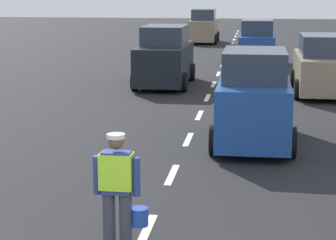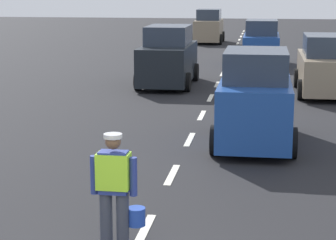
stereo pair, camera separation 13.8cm
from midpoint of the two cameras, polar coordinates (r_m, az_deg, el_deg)
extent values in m
plane|color=black|center=(27.59, 5.07, 4.19)|extent=(96.00, 96.00, 0.00)
cube|color=silver|center=(9.85, -1.75, -9.90)|extent=(0.14, 1.40, 0.01)
cube|color=silver|center=(12.65, 0.68, -4.91)|extent=(0.14, 1.40, 0.01)
cube|color=silver|center=(15.53, 2.21, -1.75)|extent=(0.14, 1.40, 0.01)
cube|color=silver|center=(18.44, 3.25, 0.42)|extent=(0.14, 1.40, 0.01)
cube|color=silver|center=(21.38, 4.00, 1.99)|extent=(0.14, 1.40, 0.01)
cube|color=silver|center=(24.33, 4.58, 3.19)|extent=(0.14, 1.40, 0.01)
cube|color=silver|center=(27.30, 5.03, 4.12)|extent=(0.14, 1.40, 0.01)
cube|color=silver|center=(30.27, 5.39, 4.87)|extent=(0.14, 1.40, 0.01)
cube|color=silver|center=(33.24, 5.69, 5.49)|extent=(0.14, 1.40, 0.01)
cube|color=silver|center=(36.22, 5.94, 6.01)|extent=(0.14, 1.40, 0.01)
cube|color=silver|center=(39.21, 6.15, 6.44)|extent=(0.14, 1.40, 0.01)
cube|color=silver|center=(42.19, 6.33, 6.82)|extent=(0.14, 1.40, 0.01)
cube|color=silver|center=(45.18, 6.49, 7.14)|extent=(0.14, 1.40, 0.01)
cube|color=silver|center=(48.17, 6.63, 7.43)|extent=(0.14, 1.40, 0.01)
cube|color=silver|center=(51.16, 6.75, 7.68)|extent=(0.14, 1.40, 0.01)
cube|color=silver|center=(54.15, 6.86, 7.90)|extent=(0.14, 1.40, 0.01)
cylinder|color=#383D4C|center=(9.18, -5.11, -8.89)|extent=(0.18, 0.18, 0.82)
cylinder|color=#383D4C|center=(9.13, -3.63, -9.00)|extent=(0.18, 0.18, 0.82)
cube|color=navy|center=(8.93, -4.44, -4.68)|extent=(0.40, 0.25, 0.60)
cube|color=#A5EA33|center=(8.92, -4.45, -4.56)|extent=(0.46, 0.29, 0.51)
cylinder|color=navy|center=(9.01, -6.18, -4.89)|extent=(0.11, 0.11, 0.55)
cylinder|color=navy|center=(8.88, -2.68, -5.08)|extent=(0.11, 0.11, 0.55)
sphere|color=brown|center=(8.81, -4.49, -1.94)|extent=(0.22, 0.22, 0.22)
cylinder|color=silver|center=(8.79, -4.50, -1.43)|extent=(0.26, 0.26, 0.06)
cylinder|color=#2347B7|center=(9.17, -2.38, -8.62)|extent=(0.26, 0.26, 0.26)
cube|color=#1E4799|center=(15.09, 8.04, 1.05)|extent=(1.62, 3.80, 1.35)
cube|color=#2D3847|center=(14.84, 8.15, 4.87)|extent=(1.42, 2.09, 0.70)
cylinder|color=black|center=(16.37, 5.14, 0.12)|extent=(0.22, 0.68, 0.68)
cylinder|color=black|center=(16.36, 10.93, -0.05)|extent=(0.22, 0.68, 0.68)
cylinder|color=black|center=(14.08, 4.55, -1.81)|extent=(0.22, 0.68, 0.68)
cylinder|color=black|center=(14.07, 11.29, -2.01)|extent=(0.22, 0.68, 0.68)
cube|color=black|center=(23.99, 0.19, 5.15)|extent=(1.73, 4.35, 1.35)
cube|color=#2D3847|center=(23.99, 0.23, 7.60)|extent=(1.53, 2.39, 0.70)
cylinder|color=black|center=(22.61, 1.91, 3.41)|extent=(0.22, 0.68, 0.68)
cylinder|color=black|center=(22.88, -2.51, 3.51)|extent=(0.22, 0.68, 0.68)
cylinder|color=black|center=(25.27, 2.63, 4.30)|extent=(0.22, 0.68, 0.68)
cylinder|color=black|center=(25.51, -1.35, 4.38)|extent=(0.22, 0.68, 0.68)
cube|color=gray|center=(22.74, 14.20, 4.19)|extent=(1.83, 4.38, 1.17)
cube|color=#2D3847|center=(22.53, 14.34, 6.50)|extent=(1.61, 2.41, 0.70)
cylinder|color=black|center=(24.07, 11.62, 3.69)|extent=(0.22, 0.68, 0.68)
cylinder|color=black|center=(21.39, 11.98, 2.68)|extent=(0.22, 0.68, 0.68)
cube|color=#1E4799|center=(30.73, 8.45, 6.39)|extent=(1.64, 3.88, 1.24)
cube|color=#2D3847|center=(30.56, 8.50, 8.19)|extent=(1.45, 2.13, 0.70)
cylinder|color=black|center=(31.99, 6.92, 5.82)|extent=(0.22, 0.68, 0.68)
cylinder|color=black|center=(31.99, 9.95, 5.73)|extent=(0.22, 0.68, 0.68)
cylinder|color=black|center=(29.60, 6.77, 5.34)|extent=(0.22, 0.68, 0.68)
cylinder|color=black|center=(29.59, 10.04, 5.24)|extent=(0.22, 0.68, 0.68)
cube|color=gray|center=(42.44, 3.75, 8.02)|extent=(1.67, 3.90, 1.32)
cube|color=#2D3847|center=(42.49, 3.78, 9.39)|extent=(1.47, 2.15, 0.70)
cylinder|color=black|center=(41.21, 4.79, 7.20)|extent=(0.22, 0.68, 0.68)
cylinder|color=black|center=(41.36, 2.41, 7.24)|extent=(0.22, 0.68, 0.68)
cylinder|color=black|center=(43.62, 5.01, 7.45)|extent=(0.22, 0.68, 0.68)
cylinder|color=black|center=(43.76, 2.75, 7.49)|extent=(0.22, 0.68, 0.68)
camera|label=1|loc=(0.07, -89.68, 0.07)|focal=68.19mm
camera|label=2|loc=(0.07, 90.32, -0.07)|focal=68.19mm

